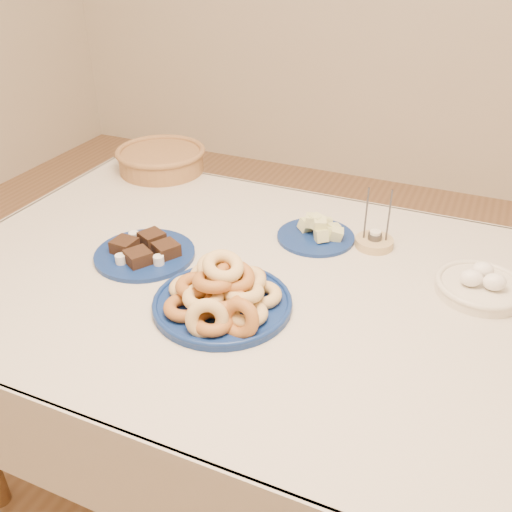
# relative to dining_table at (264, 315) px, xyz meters

# --- Properties ---
(ground) EXTENTS (5.00, 5.00, 0.00)m
(ground) POSITION_rel_dining_table_xyz_m (0.00, 0.00, -0.64)
(ground) COLOR #916544
(ground) RESTS_ON ground
(dining_table) EXTENTS (1.71, 1.11, 0.75)m
(dining_table) POSITION_rel_dining_table_xyz_m (0.00, 0.00, 0.00)
(dining_table) COLOR brown
(dining_table) RESTS_ON ground
(donut_platter) EXTENTS (0.41, 0.41, 0.15)m
(donut_platter) POSITION_rel_dining_table_xyz_m (-0.04, -0.15, 0.15)
(donut_platter) COLOR navy
(donut_platter) RESTS_ON dining_table
(melon_plate) EXTENTS (0.29, 0.29, 0.08)m
(melon_plate) POSITION_rel_dining_table_xyz_m (0.05, 0.26, 0.13)
(melon_plate) COLOR navy
(melon_plate) RESTS_ON dining_table
(brownie_plate) EXTENTS (0.34, 0.34, 0.05)m
(brownie_plate) POSITION_rel_dining_table_xyz_m (-0.34, -0.02, 0.12)
(brownie_plate) COLOR navy
(brownie_plate) RESTS_ON dining_table
(wicker_basket) EXTENTS (0.36, 0.36, 0.08)m
(wicker_basket) POSITION_rel_dining_table_xyz_m (-0.62, 0.51, 0.15)
(wicker_basket) COLOR brown
(wicker_basket) RESTS_ON dining_table
(candle_holder) EXTENTS (0.12, 0.12, 0.17)m
(candle_holder) POSITION_rel_dining_table_xyz_m (0.21, 0.28, 0.12)
(candle_holder) COLOR tan
(candle_holder) RESTS_ON dining_table
(egg_bowl) EXTENTS (0.27, 0.27, 0.07)m
(egg_bowl) POSITION_rel_dining_table_xyz_m (0.50, 0.16, 0.13)
(egg_bowl) COLOR beige
(egg_bowl) RESTS_ON dining_table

